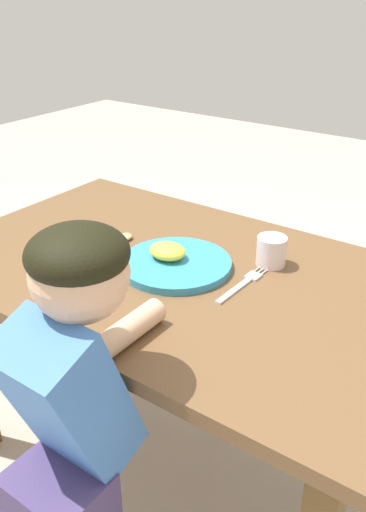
{
  "coord_description": "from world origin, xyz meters",
  "views": [
    {
      "loc": [
        0.7,
        -0.95,
        1.32
      ],
      "look_at": [
        0.0,
        0.03,
        0.7
      ],
      "focal_mm": 37.59,
      "sensor_mm": 36.0,
      "label": 1
    }
  ],
  "objects_px": {
    "fork": "(243,284)",
    "spoon": "(117,245)",
    "drinking_cup": "(271,251)",
    "plate": "(175,261)",
    "person": "(72,448)"
  },
  "relations": [
    {
      "from": "fork",
      "to": "drinking_cup",
      "type": "distance_m",
      "value": 0.14
    },
    {
      "from": "spoon",
      "to": "person",
      "type": "bearing_deg",
      "value": -162.85
    },
    {
      "from": "fork",
      "to": "drinking_cup",
      "type": "xyz_separation_m",
      "value": [
        0.0,
        0.13,
        0.03
      ]
    },
    {
      "from": "drinking_cup",
      "to": "fork",
      "type": "bearing_deg",
      "value": -92.07
    },
    {
      "from": "spoon",
      "to": "plate",
      "type": "bearing_deg",
      "value": -103.58
    },
    {
      "from": "fork",
      "to": "spoon",
      "type": "xyz_separation_m",
      "value": [
        -0.38,
        -0.02,
        0.0
      ]
    },
    {
      "from": "spoon",
      "to": "drinking_cup",
      "type": "height_order",
      "value": "drinking_cup"
    },
    {
      "from": "fork",
      "to": "spoon",
      "type": "height_order",
      "value": "spoon"
    },
    {
      "from": "plate",
      "to": "person",
      "type": "relative_size",
      "value": 0.29
    },
    {
      "from": "spoon",
      "to": "person",
      "type": "xyz_separation_m",
      "value": [
        0.3,
        -0.47,
        -0.15
      ]
    },
    {
      "from": "plate",
      "to": "person",
      "type": "bearing_deg",
      "value": -77.25
    },
    {
      "from": "drinking_cup",
      "to": "person",
      "type": "distance_m",
      "value": 0.66
    },
    {
      "from": "spoon",
      "to": "person",
      "type": "height_order",
      "value": "person"
    },
    {
      "from": "fork",
      "to": "drinking_cup",
      "type": "bearing_deg",
      "value": 0.16
    },
    {
      "from": "spoon",
      "to": "drinking_cup",
      "type": "bearing_deg",
      "value": -83.36
    }
  ]
}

